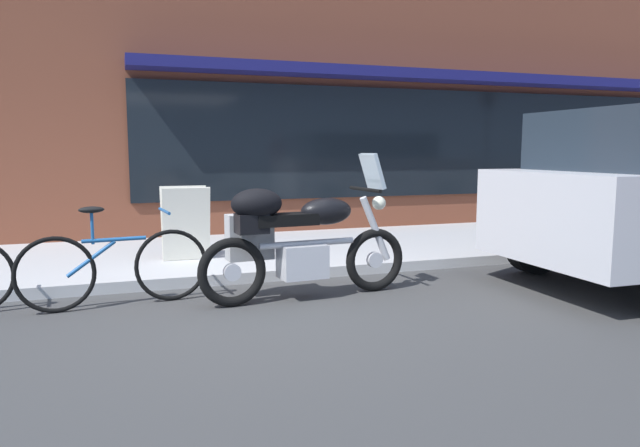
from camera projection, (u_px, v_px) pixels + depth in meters
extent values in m
plane|color=#3C3C3C|center=(257.00, 311.00, 5.17)|extent=(80.00, 80.00, 0.00)
cube|color=brown|center=(527.00, 34.00, 10.62)|extent=(20.15, 0.35, 7.11)
cube|color=black|center=(529.00, 143.00, 10.68)|extent=(14.10, 0.06, 1.80)
cube|color=navy|center=(540.00, 81.00, 10.34)|extent=(14.10, 0.60, 0.16)
torus|color=black|center=(375.00, 260.00, 5.87)|extent=(0.65, 0.14, 0.64)
cylinder|color=silver|center=(375.00, 260.00, 5.87)|extent=(0.16, 0.07, 0.16)
torus|color=black|center=(232.00, 272.00, 5.28)|extent=(0.65, 0.14, 0.64)
cylinder|color=silver|center=(232.00, 272.00, 5.28)|extent=(0.16, 0.07, 0.16)
cube|color=silver|center=(302.00, 261.00, 5.55)|extent=(0.46, 0.33, 0.32)
cylinder|color=silver|center=(307.00, 243.00, 5.55)|extent=(0.97, 0.14, 0.06)
ellipsoid|color=black|center=(326.00, 211.00, 5.59)|extent=(0.54, 0.32, 0.26)
cube|color=black|center=(285.00, 220.00, 5.43)|extent=(0.62, 0.29, 0.11)
cube|color=black|center=(252.00, 223.00, 5.30)|extent=(0.30, 0.24, 0.18)
cylinder|color=silver|center=(375.00, 229.00, 5.83)|extent=(0.35, 0.10, 0.67)
cylinder|color=black|center=(365.00, 189.00, 5.73)|extent=(0.08, 0.62, 0.04)
cube|color=silver|center=(372.00, 171.00, 5.74)|extent=(0.17, 0.33, 0.35)
sphere|color=#EAEACC|center=(379.00, 203.00, 5.81)|extent=(0.14, 0.14, 0.14)
cube|color=#B7B7B7|center=(250.00, 237.00, 5.56)|extent=(0.45, 0.23, 0.44)
cube|color=black|center=(247.00, 235.00, 5.66)|extent=(0.37, 0.05, 0.03)
ellipsoid|color=black|center=(257.00, 204.00, 5.30)|extent=(0.50, 0.36, 0.28)
torus|color=black|center=(172.00, 265.00, 5.49)|extent=(0.69, 0.11, 0.69)
torus|color=black|center=(55.00, 275.00, 5.07)|extent=(0.69, 0.11, 0.69)
cylinder|color=#1E5999|center=(114.00, 240.00, 5.25)|extent=(0.56, 0.09, 0.04)
cylinder|color=#1E5999|center=(91.00, 259.00, 5.18)|extent=(0.44, 0.08, 0.32)
cylinder|color=#1E5999|center=(92.00, 228.00, 5.15)|extent=(0.03, 0.03, 0.30)
ellipsoid|color=black|center=(91.00, 210.00, 5.13)|extent=(0.23, 0.12, 0.06)
cylinder|color=#1E5999|center=(164.00, 211.00, 5.41)|extent=(0.08, 0.48, 0.03)
cylinder|color=black|center=(535.00, 245.00, 6.73)|extent=(0.66, 0.23, 0.66)
cube|color=silver|center=(187.00, 224.00, 6.81)|extent=(0.55, 0.18, 0.87)
cube|color=silver|center=(184.00, 222.00, 7.02)|extent=(0.55, 0.18, 0.87)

